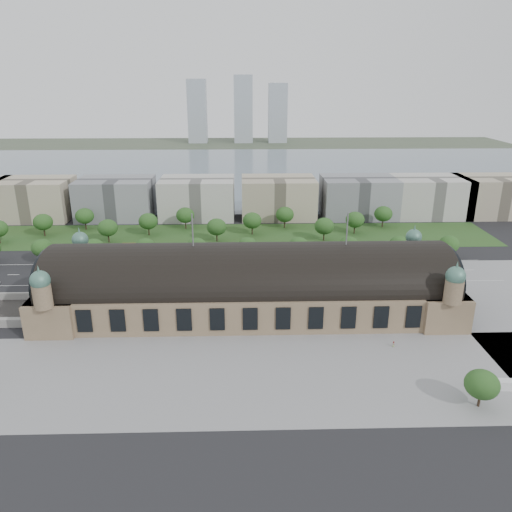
{
  "coord_description": "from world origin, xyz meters",
  "views": [
    {
      "loc": [
        -2.23,
        -169.5,
        82.69
      ],
      "look_at": [
        3.06,
        20.8,
        14.0
      ],
      "focal_mm": 35.0,
      "sensor_mm": 36.0,
      "label": 1
    }
  ],
  "objects_px": {
    "parked_car_5": "(122,287)",
    "pedestrian_4": "(470,385)",
    "pedestrian_0": "(393,344)",
    "bus_west": "(246,278)",
    "traffic_car_5": "(301,268)",
    "parked_car_3": "(154,287)",
    "parked_car_1": "(135,287)",
    "traffic_car_1": "(101,267)",
    "bus_east": "(296,277)",
    "petrol_station": "(139,248)",
    "traffic_car_6": "(389,269)",
    "parked_car_0": "(99,284)",
    "parked_car_6": "(202,286)",
    "parked_car_2": "(100,288)",
    "parked_car_4": "(113,287)",
    "traffic_car_4": "(220,270)",
    "van_south": "(506,385)",
    "bus_mid": "(259,279)"
  },
  "relations": [
    {
      "from": "petrol_station",
      "to": "traffic_car_1",
      "type": "height_order",
      "value": "petrol_station"
    },
    {
      "from": "bus_east",
      "to": "pedestrian_0",
      "type": "height_order",
      "value": "bus_east"
    },
    {
      "from": "traffic_car_5",
      "to": "parked_car_2",
      "type": "distance_m",
      "value": 88.07
    },
    {
      "from": "bus_mid",
      "to": "van_south",
      "type": "distance_m",
      "value": 103.68
    },
    {
      "from": "traffic_car_6",
      "to": "bus_mid",
      "type": "xyz_separation_m",
      "value": [
        -59.34,
        -11.57,
        0.69
      ]
    },
    {
      "from": "pedestrian_0",
      "to": "petrol_station",
      "type": "bearing_deg",
      "value": 114.69
    },
    {
      "from": "traffic_car_5",
      "to": "pedestrian_4",
      "type": "xyz_separation_m",
      "value": [
        37.03,
        -93.3,
        0.24
      ]
    },
    {
      "from": "traffic_car_1",
      "to": "parked_car_5",
      "type": "height_order",
      "value": "parked_car_5"
    },
    {
      "from": "parked_car_0",
      "to": "pedestrian_0",
      "type": "xyz_separation_m",
      "value": [
        109.19,
        -53.64,
        0.18
      ]
    },
    {
      "from": "petrol_station",
      "to": "bus_west",
      "type": "relative_size",
      "value": 1.08
    },
    {
      "from": "parked_car_6",
      "to": "traffic_car_4",
      "type": "bearing_deg",
      "value": 125.75
    },
    {
      "from": "bus_mid",
      "to": "pedestrian_4",
      "type": "bearing_deg",
      "value": -142.55
    },
    {
      "from": "traffic_car_1",
      "to": "bus_west",
      "type": "bearing_deg",
      "value": -110.1
    },
    {
      "from": "parked_car_5",
      "to": "pedestrian_0",
      "type": "distance_m",
      "value": 110.45
    },
    {
      "from": "bus_mid",
      "to": "pedestrian_0",
      "type": "height_order",
      "value": "bus_mid"
    },
    {
      "from": "traffic_car_1",
      "to": "bus_east",
      "type": "height_order",
      "value": "bus_east"
    },
    {
      "from": "traffic_car_5",
      "to": "van_south",
      "type": "distance_m",
      "value": 104.95
    },
    {
      "from": "traffic_car_5",
      "to": "parked_car_3",
      "type": "bearing_deg",
      "value": 104.77
    },
    {
      "from": "parked_car_4",
      "to": "pedestrian_4",
      "type": "bearing_deg",
      "value": 33.36
    },
    {
      "from": "traffic_car_6",
      "to": "bus_east",
      "type": "xyz_separation_m",
      "value": [
        -43.6,
        -10.75,
        0.81
      ]
    },
    {
      "from": "traffic_car_6",
      "to": "bus_east",
      "type": "height_order",
      "value": "bus_east"
    },
    {
      "from": "traffic_car_6",
      "to": "parked_car_4",
      "type": "height_order",
      "value": "traffic_car_6"
    },
    {
      "from": "bus_east",
      "to": "van_south",
      "type": "relative_size",
      "value": 1.7
    },
    {
      "from": "parked_car_6",
      "to": "bus_mid",
      "type": "height_order",
      "value": "bus_mid"
    },
    {
      "from": "traffic_car_4",
      "to": "van_south",
      "type": "xyz_separation_m",
      "value": [
        83.9,
        -91.45,
        0.57
      ]
    },
    {
      "from": "parked_car_3",
      "to": "parked_car_4",
      "type": "xyz_separation_m",
      "value": [
        -16.7,
        0.0,
        0.1
      ]
    },
    {
      "from": "traffic_car_1",
      "to": "van_south",
      "type": "relative_size",
      "value": 0.61
    },
    {
      "from": "traffic_car_5",
      "to": "parked_car_4",
      "type": "bearing_deg",
      "value": 101.22
    },
    {
      "from": "parked_car_1",
      "to": "parked_car_3",
      "type": "xyz_separation_m",
      "value": [
        7.68,
        0.0,
        0.01
      ]
    },
    {
      "from": "parked_car_0",
      "to": "parked_car_6",
      "type": "height_order",
      "value": "parked_car_0"
    },
    {
      "from": "traffic_car_5",
      "to": "van_south",
      "type": "height_order",
      "value": "van_south"
    },
    {
      "from": "traffic_car_5",
      "to": "parked_car_6",
      "type": "height_order",
      "value": "parked_car_6"
    },
    {
      "from": "parked_car_0",
      "to": "pedestrian_4",
      "type": "distance_m",
      "value": 146.13
    },
    {
      "from": "bus_west",
      "to": "pedestrian_4",
      "type": "xyz_separation_m",
      "value": [
        62.63,
        -78.86,
        -0.88
      ]
    },
    {
      "from": "parked_car_0",
      "to": "parked_car_2",
      "type": "height_order",
      "value": "parked_car_0"
    },
    {
      "from": "traffic_car_6",
      "to": "pedestrian_4",
      "type": "xyz_separation_m",
      "value": [
        -2.53,
        -90.44,
        0.17
      ]
    },
    {
      "from": "pedestrian_4",
      "to": "bus_west",
      "type": "bearing_deg",
      "value": -101.24
    },
    {
      "from": "parked_car_5",
      "to": "pedestrian_4",
      "type": "relative_size",
      "value": 2.66
    },
    {
      "from": "parked_car_0",
      "to": "parked_car_6",
      "type": "xyz_separation_m",
      "value": [
        43.52,
        -4.0,
        -0.02
      ]
    },
    {
      "from": "traffic_car_1",
      "to": "bus_west",
      "type": "relative_size",
      "value": 0.32
    },
    {
      "from": "traffic_car_5",
      "to": "bus_west",
      "type": "xyz_separation_m",
      "value": [
        -25.6,
        -14.44,
        1.12
      ]
    },
    {
      "from": "bus_west",
      "to": "pedestrian_4",
      "type": "bearing_deg",
      "value": -138.72
    },
    {
      "from": "parked_car_2",
      "to": "parked_car_3",
      "type": "distance_m",
      "value": 22.13
    },
    {
      "from": "parked_car_1",
      "to": "parked_car_3",
      "type": "relative_size",
      "value": 1.21
    },
    {
      "from": "traffic_car_4",
      "to": "pedestrian_0",
      "type": "height_order",
      "value": "pedestrian_0"
    },
    {
      "from": "parked_car_1",
      "to": "parked_car_0",
      "type": "bearing_deg",
      "value": -143.0
    },
    {
      "from": "bus_east",
      "to": "traffic_car_1",
      "type": "bearing_deg",
      "value": 77.33
    },
    {
      "from": "traffic_car_6",
      "to": "parked_car_1",
      "type": "relative_size",
      "value": 1.2
    },
    {
      "from": "parked_car_6",
      "to": "parked_car_2",
      "type": "bearing_deg",
      "value": -124.08
    },
    {
      "from": "parked_car_1",
      "to": "pedestrian_4",
      "type": "height_order",
      "value": "pedestrian_4"
    }
  ]
}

